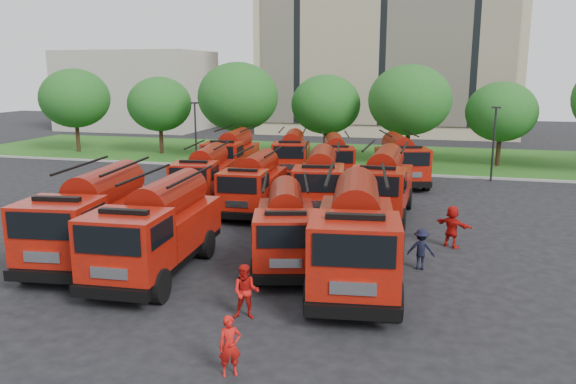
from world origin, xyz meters
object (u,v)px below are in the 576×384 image
Objects in this scene: fire_truck_1 at (158,228)px; fire_truck_7 at (383,184)px; fire_truck_6 at (320,181)px; fire_truck_9 at (292,154)px; fire_truck_11 at (401,160)px; firefighter_5 at (451,247)px; fire_truck_0 at (94,216)px; fire_truck_10 at (335,158)px; fire_truck_5 at (254,183)px; firefighter_3 at (420,269)px; firefighter_4 at (111,234)px; firefighter_0 at (230,375)px; firefighter_2 at (340,291)px; fire_truck_8 at (232,154)px; fire_truck_3 at (355,234)px; fire_truck_2 at (286,226)px; fire_truck_4 at (205,175)px; firefighter_1 at (246,318)px.

fire_truck_1 is 1.01× the size of fire_truck_7.
fire_truck_9 is (-4.20, 10.25, -0.09)m from fire_truck_6.
fire_truck_11 is at bearing 59.36° from fire_truck_6.
firefighter_5 is at bearing -44.01° from fire_truck_6.
fire_truck_0 is 12.33m from fire_truck_6.
fire_truck_10 is at bearing 114.55° from fire_truck_7.
fire_truck_10 is (2.62, 10.18, -0.01)m from fire_truck_5.
firefighter_4 reaches higher than firefighter_3.
fire_truck_6 is 4.28× the size of firefighter_4.
fire_truck_10 is at bearing -29.18° from firefighter_5.
fire_truck_6 is at bearing 63.68° from firefighter_0.
firefighter_0 is at bearing -47.23° from fire_truck_0.
firefighter_2 is at bearing -91.23° from fire_truck_7.
fire_truck_7 is 1.03× the size of fire_truck_8.
fire_truck_3 is at bearing 42.83° from firefighter_0.
firefighter_4 is at bearing 157.23° from fire_truck_3.
fire_truck_6 is at bearing 100.73° from fire_truck_3.
firefighter_3 reaches higher than firefighter_0.
fire_truck_9 is at bearing 151.80° from fire_truck_10.
firefighter_5 is (7.58, -14.11, -1.52)m from fire_truck_10.
fire_truck_9 is at bearing 103.60° from fire_truck_6.
firefighter_3 is at bearing -41.89° from fire_truck_5.
firefighter_0 is at bearing -74.82° from fire_truck_8.
firefighter_3 is (12.75, 2.05, -1.78)m from fire_truck_0.
fire_truck_3 is 4.55× the size of firefighter_5.
firefighter_2 is 0.92× the size of firefighter_5.
firefighter_3 is at bearing -45.23° from firefighter_2.
fire_truck_10 is at bearing -25.55° from fire_truck_9.
fire_truck_10 is 26.51m from firefighter_0.
fire_truck_10 is (-1.22, 17.96, 0.01)m from fire_truck_2.
firefighter_0 is (8.41, -7.04, -1.78)m from fire_truck_0.
fire_truck_0 is at bearing 80.24° from firefighter_2.
fire_truck_1 is 8.30m from firefighter_0.
fire_truck_5 reaches higher than firefighter_3.
fire_truck_1 is at bearing -83.34° from fire_truck_4.
fire_truck_6 is 1.02× the size of fire_truck_11.
fire_truck_0 is 0.97× the size of fire_truck_3.
fire_truck_0 is 3.33m from fire_truck_1.
firefighter_0 is at bearing -54.07° from fire_truck_1.
fire_truck_6 is 11.47m from firefighter_2.
fire_truck_4 is at bearing -52.15° from firefighter_4.
fire_truck_11 reaches higher than firefighter_2.
fire_truck_4 is (-10.31, 10.89, -0.28)m from fire_truck_3.
fire_truck_0 is at bearing -92.14° from fire_truck_8.
fire_truck_5 is at bearing 75.73° from firefighter_0.
firefighter_3 is at bearing -82.67° from fire_truck_10.
fire_truck_7 is 10.41m from fire_truck_10.
fire_truck_10 is (3.13, 20.13, -0.21)m from fire_truck_1.
firefighter_1 is at bearing 52.08° from firefighter_3.
fire_truck_3 is 9.91m from fire_truck_7.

